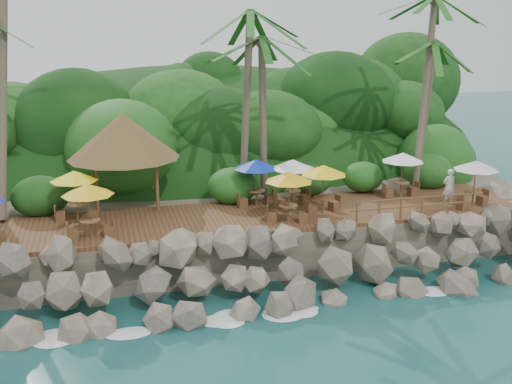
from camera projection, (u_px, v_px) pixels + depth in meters
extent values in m
plane|color=#19514F|center=(295.00, 315.00, 23.31)|extent=(140.00, 140.00, 0.00)
cube|color=gray|center=(216.00, 187.00, 37.92)|extent=(32.00, 25.20, 2.10)
ellipsoid|color=#143811|center=(197.00, 175.00, 45.19)|extent=(44.80, 28.00, 15.40)
cube|color=brown|center=(256.00, 216.00, 28.31)|extent=(26.00, 5.00, 0.20)
ellipsoid|color=white|center=(54.00, 341.00, 21.35)|extent=(1.20, 0.80, 0.06)
ellipsoid|color=white|center=(139.00, 330.00, 22.09)|extent=(1.20, 0.80, 0.06)
ellipsoid|color=white|center=(219.00, 321.00, 22.84)|extent=(1.20, 0.80, 0.06)
ellipsoid|color=white|center=(293.00, 311.00, 23.58)|extent=(1.20, 0.80, 0.06)
ellipsoid|color=white|center=(363.00, 303.00, 24.32)|extent=(1.20, 0.80, 0.06)
ellipsoid|color=white|center=(429.00, 294.00, 25.07)|extent=(1.20, 0.80, 0.06)
ellipsoid|color=white|center=(490.00, 287.00, 25.81)|extent=(1.20, 0.80, 0.06)
cylinder|color=brown|center=(3.00, 81.00, 26.71)|extent=(1.48, 3.03, 12.28)
cylinder|color=brown|center=(246.00, 109.00, 29.59)|extent=(0.70, 1.22, 9.30)
ellipsoid|color=#23601E|center=(246.00, 11.00, 28.35)|extent=(6.00, 6.00, 2.40)
cylinder|color=brown|center=(263.00, 120.00, 30.17)|extent=(0.82, 1.14, 8.08)
ellipsoid|color=#23601E|center=(263.00, 37.00, 29.09)|extent=(6.00, 6.00, 2.40)
cylinder|color=brown|center=(425.00, 96.00, 31.42)|extent=(1.66, 1.86, 10.07)
cylinder|color=brown|center=(425.00, 116.00, 32.31)|extent=(0.55, 1.00, 7.78)
ellipsoid|color=#23601E|center=(430.00, 43.00, 31.27)|extent=(6.00, 6.00, 2.40)
cylinder|color=brown|center=(97.00, 191.00, 27.77)|extent=(0.16, 0.16, 2.40)
cylinder|color=brown|center=(157.00, 187.00, 28.47)|extent=(0.16, 0.16, 2.40)
cylinder|color=brown|center=(96.00, 177.00, 30.38)|extent=(0.16, 0.16, 2.40)
cylinder|color=brown|center=(152.00, 174.00, 31.07)|extent=(0.16, 0.16, 2.40)
cone|color=brown|center=(123.00, 136.00, 28.81)|extent=(5.44, 5.44, 2.20)
cylinder|color=brown|center=(401.00, 190.00, 31.09)|extent=(0.08, 0.08, 0.77)
cylinder|color=brown|center=(401.00, 182.00, 30.99)|extent=(0.87, 0.87, 0.05)
cylinder|color=brown|center=(402.00, 176.00, 30.89)|extent=(0.05, 0.05, 2.28)
cone|color=white|center=(403.00, 157.00, 30.63)|extent=(2.17, 2.17, 0.47)
cube|color=brown|center=(388.00, 193.00, 30.96)|extent=(0.44, 0.44, 0.48)
cube|color=brown|center=(413.00, 191.00, 31.31)|extent=(0.44, 0.44, 0.48)
cylinder|color=brown|center=(288.00, 214.00, 27.10)|extent=(0.08, 0.08, 0.77)
cylinder|color=brown|center=(288.00, 205.00, 27.00)|extent=(0.87, 0.87, 0.05)
cylinder|color=brown|center=(289.00, 198.00, 26.90)|extent=(0.05, 0.05, 2.28)
cone|color=yellow|center=(289.00, 177.00, 26.64)|extent=(2.17, 2.17, 0.47)
cube|color=brown|center=(272.00, 216.00, 27.22)|extent=(0.56, 0.56, 0.48)
cube|color=brown|center=(304.00, 217.00, 27.07)|extent=(0.56, 0.56, 0.48)
cylinder|color=brown|center=(473.00, 200.00, 29.32)|extent=(0.08, 0.08, 0.77)
cylinder|color=brown|center=(474.00, 192.00, 29.21)|extent=(0.87, 0.87, 0.05)
cylinder|color=brown|center=(474.00, 185.00, 29.11)|extent=(0.05, 0.05, 2.28)
cone|color=silver|center=(476.00, 165.00, 28.85)|extent=(2.17, 2.17, 0.47)
cube|color=brown|center=(463.00, 205.00, 28.98)|extent=(0.55, 0.55, 0.48)
cube|color=brown|center=(482.00, 200.00, 29.73)|extent=(0.55, 0.55, 0.48)
cylinder|color=brown|center=(91.00, 229.00, 25.02)|extent=(0.08, 0.08, 0.77)
cylinder|color=brown|center=(90.00, 220.00, 24.92)|extent=(0.87, 0.87, 0.05)
cylinder|color=brown|center=(89.00, 212.00, 24.82)|extent=(0.05, 0.05, 2.28)
cone|color=yellow|center=(88.00, 189.00, 24.56)|extent=(2.17, 2.17, 0.47)
cube|color=brown|center=(73.00, 234.00, 24.83)|extent=(0.46, 0.46, 0.48)
cube|color=brown|center=(109.00, 231.00, 25.29)|extent=(0.46, 0.46, 0.48)
cylinder|color=brown|center=(292.00, 198.00, 29.52)|extent=(0.08, 0.08, 0.77)
cylinder|color=brown|center=(292.00, 191.00, 29.41)|extent=(0.87, 0.87, 0.05)
cylinder|color=brown|center=(292.00, 184.00, 29.31)|extent=(0.05, 0.05, 2.28)
cone|color=white|center=(293.00, 164.00, 29.05)|extent=(2.17, 2.17, 0.47)
cube|color=brown|center=(279.00, 203.00, 29.23)|extent=(0.52, 0.52, 0.48)
cube|color=brown|center=(304.00, 199.00, 29.88)|extent=(0.52, 0.52, 0.48)
cylinder|color=brown|center=(323.00, 205.00, 28.36)|extent=(0.08, 0.08, 0.77)
cylinder|color=brown|center=(323.00, 197.00, 28.26)|extent=(0.87, 0.87, 0.05)
cylinder|color=brown|center=(323.00, 190.00, 28.16)|extent=(0.05, 0.05, 2.28)
cone|color=yellow|center=(324.00, 170.00, 27.89)|extent=(2.17, 2.17, 0.47)
cube|color=brown|center=(311.00, 211.00, 28.02)|extent=(0.55, 0.55, 0.48)
cube|color=brown|center=(334.00, 206.00, 28.78)|extent=(0.55, 0.55, 0.48)
cylinder|color=brown|center=(77.00, 213.00, 27.28)|extent=(0.08, 0.08, 0.77)
cylinder|color=brown|center=(76.00, 204.00, 27.17)|extent=(0.87, 0.87, 0.05)
cylinder|color=brown|center=(76.00, 197.00, 27.08)|extent=(0.05, 0.05, 2.28)
cone|color=yellow|center=(74.00, 176.00, 26.81)|extent=(2.17, 2.17, 0.47)
cube|color=brown|center=(61.00, 217.00, 27.18)|extent=(0.46, 0.46, 0.48)
cube|color=brown|center=(94.00, 215.00, 27.46)|extent=(0.46, 0.46, 0.48)
cylinder|color=brown|center=(256.00, 198.00, 29.55)|extent=(0.08, 0.08, 0.77)
cylinder|color=brown|center=(256.00, 191.00, 29.44)|extent=(0.87, 0.87, 0.05)
cylinder|color=brown|center=(256.00, 184.00, 29.35)|extent=(0.05, 0.05, 2.28)
cone|color=#0D2EB5|center=(256.00, 164.00, 29.08)|extent=(2.17, 2.17, 0.47)
cube|color=brown|center=(242.00, 203.00, 29.34)|extent=(0.48, 0.48, 0.48)
cube|color=brown|center=(270.00, 200.00, 29.84)|extent=(0.48, 0.48, 0.48)
cylinder|color=brown|center=(357.00, 212.00, 26.97)|extent=(0.10, 0.10, 1.00)
cylinder|color=brown|center=(379.00, 210.00, 27.25)|extent=(0.10, 0.10, 1.00)
cylinder|color=brown|center=(401.00, 208.00, 27.52)|extent=(0.10, 0.10, 1.00)
cylinder|color=brown|center=(422.00, 206.00, 27.79)|extent=(0.10, 0.10, 1.00)
cylinder|color=brown|center=(443.00, 205.00, 28.06)|extent=(0.10, 0.10, 1.00)
cylinder|color=brown|center=(464.00, 203.00, 28.33)|extent=(0.10, 0.10, 1.00)
cube|color=brown|center=(412.00, 198.00, 27.53)|extent=(6.10, 0.06, 0.06)
cube|color=brown|center=(412.00, 206.00, 27.64)|extent=(6.10, 0.06, 0.06)
imported|color=white|center=(449.00, 187.00, 29.54)|extent=(0.69, 0.48, 1.84)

